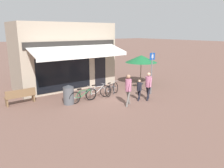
# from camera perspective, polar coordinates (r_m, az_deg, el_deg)

# --- Properties ---
(ground_plane) EXTENTS (160.00, 160.00, 0.00)m
(ground_plane) POSITION_cam_1_polar(r_m,az_deg,el_deg) (13.52, -2.57, -3.43)
(ground_plane) COLOR brown
(shop_front) EXTENTS (6.86, 4.73, 4.53)m
(shop_front) POSITION_cam_1_polar(r_m,az_deg,el_deg) (16.11, -12.30, 7.29)
(shop_front) COLOR tan
(shop_front) RESTS_ON ground_plane
(bike_rack_rail) EXTENTS (2.70, 0.04, 0.57)m
(bike_rack_rail) POSITION_cam_1_polar(r_m,az_deg,el_deg) (13.24, -3.96, -1.76)
(bike_rack_rail) COLOR #47494F
(bike_rack_rail) RESTS_ON ground_plane
(bicycle_green) EXTENTS (1.83, 0.52, 0.88)m
(bicycle_green) POSITION_cam_1_polar(r_m,az_deg,el_deg) (12.54, -7.52, -3.06)
(bicycle_green) COLOR black
(bicycle_green) RESTS_ON ground_plane
(bicycle_silver) EXTENTS (1.75, 0.52, 0.87)m
(bicycle_silver) POSITION_cam_1_polar(r_m,az_deg,el_deg) (13.22, -3.68, -2.10)
(bicycle_silver) COLOR black
(bicycle_silver) RESTS_ON ground_plane
(bicycle_black) EXTENTS (1.60, 0.89, 0.86)m
(bicycle_black) POSITION_cam_1_polar(r_m,az_deg,el_deg) (13.89, -0.05, -1.34)
(bicycle_black) COLOR black
(bicycle_black) RESTS_ON ground_plane
(pedestrian_adult) EXTENTS (0.56, 0.61, 1.74)m
(pedestrian_adult) POSITION_cam_1_polar(r_m,az_deg,el_deg) (11.75, 4.29, -0.66)
(pedestrian_adult) COLOR slate
(pedestrian_adult) RESTS_ON ground_plane
(pedestrian_child) EXTENTS (0.41, 0.50, 1.25)m
(pedestrian_child) POSITION_cam_1_polar(r_m,az_deg,el_deg) (12.80, 7.12, -1.02)
(pedestrian_child) COLOR black
(pedestrian_child) RESTS_ON ground_plane
(pedestrian_second_adult) EXTENTS (0.54, 0.65, 1.65)m
(pedestrian_second_adult) POSITION_cam_1_polar(r_m,az_deg,el_deg) (12.97, 9.50, 0.20)
(pedestrian_second_adult) COLOR black
(pedestrian_second_adult) RESTS_ON ground_plane
(litter_bin) EXTENTS (0.60, 0.60, 1.10)m
(litter_bin) POSITION_cam_1_polar(r_m,az_deg,el_deg) (12.34, -11.29, -2.71)
(litter_bin) COLOR #515459
(litter_bin) RESTS_ON ground_plane
(parking_sign) EXTENTS (0.44, 0.07, 2.72)m
(parking_sign) POSITION_cam_1_polar(r_m,az_deg,el_deg) (14.00, 10.34, 3.90)
(parking_sign) COLOR slate
(parking_sign) RESTS_ON ground_plane
(cafe_parasol) EXTENTS (2.39, 2.39, 2.21)m
(cafe_parasol) POSITION_cam_1_polar(r_m,az_deg,el_deg) (16.62, 7.64, 6.52)
(cafe_parasol) COLOR #4C3D2D
(cafe_parasol) RESTS_ON ground_plane
(park_bench) EXTENTS (1.61, 0.46, 0.87)m
(park_bench) POSITION_cam_1_polar(r_m,az_deg,el_deg) (13.14, -22.81, -2.92)
(park_bench) COLOR brown
(park_bench) RESTS_ON ground_plane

